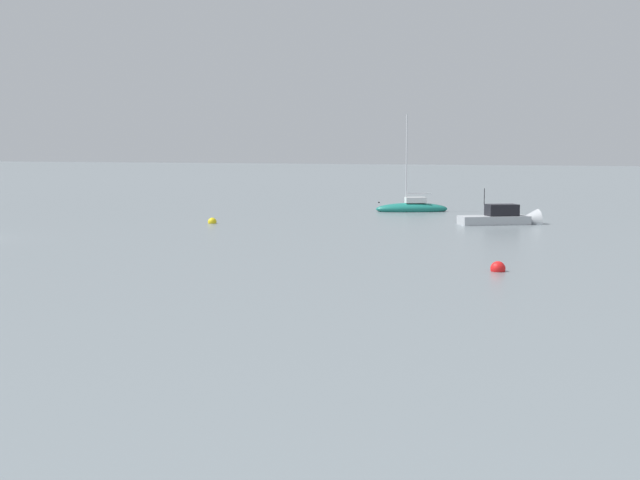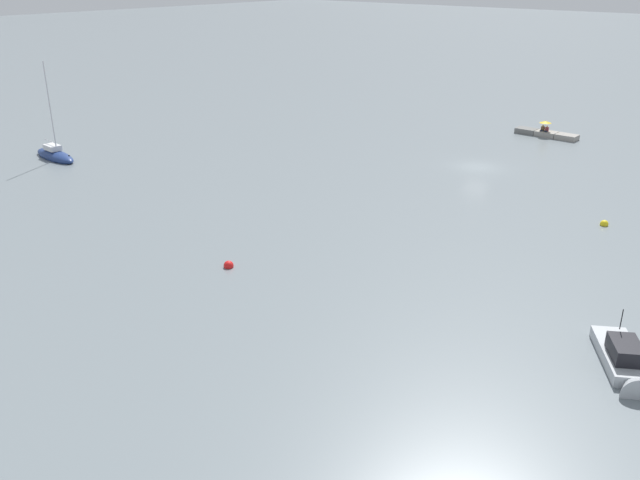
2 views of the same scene
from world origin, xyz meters
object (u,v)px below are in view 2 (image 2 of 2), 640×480
Objects in this scene: sailboat_navy_mid at (55,155)px; motorboat_grey_near at (625,366)px; person_seated_brown_right at (542,129)px; umbrella_open_yellow at (546,122)px; mooring_buoy_far at (604,224)px; person_seated_maroon_left at (547,130)px; mooring_buoy_near at (229,266)px.

sailboat_navy_mid is 59.77m from motorboat_grey_near.
person_seated_brown_right is 0.53× the size of umbrella_open_yellow.
umbrella_open_yellow is 2.15× the size of mooring_buoy_far.
person_seated_maroon_left is at bearing -95.05° from motorboat_grey_near.
motorboat_grey_near is at bearing 117.56° from umbrella_open_yellow.
sailboat_navy_mid reaches higher than person_seated_maroon_left.
umbrella_open_yellow is (0.29, -0.11, 0.87)m from person_seated_maroon_left.
mooring_buoy_far is at bearing 121.99° from umbrella_open_yellow.
motorboat_grey_near reaches higher than mooring_buoy_far.
person_seated_brown_right is at bearing -15.53° from person_seated_maroon_left.
mooring_buoy_far is (7.98, -20.32, -0.24)m from motorboat_grey_near.
umbrella_open_yellow is 30.14m from mooring_buoy_far.
sailboat_navy_mid reaches higher than person_seated_brown_right.
mooring_buoy_near is 1.08× the size of mooring_buoy_far.
umbrella_open_yellow reaches higher than mooring_buoy_near.
sailboat_navy_mid is 54.80m from mooring_buoy_far.
umbrella_open_yellow is at bearing -58.01° from mooring_buoy_far.
person_seated_brown_right is 50.36m from mooring_buoy_near.
sailboat_navy_mid is 16.46× the size of mooring_buoy_far.
person_seated_maroon_left is 1.13× the size of mooring_buoy_far.
person_seated_brown_right is 51.83m from motorboat_grey_near.
person_seated_brown_right is 1.13× the size of mooring_buoy_far.
mooring_buoy_far is at bearing -124.18° from mooring_buoy_near.
person_seated_maroon_left is 0.53× the size of umbrella_open_yellow.
person_seated_maroon_left and person_seated_brown_right have the same top height.
umbrella_open_yellow is 0.13× the size of sailboat_navy_mid.
motorboat_grey_near is (-24.20, 45.83, -0.53)m from person_seated_brown_right.
motorboat_grey_near is 8.70× the size of mooring_buoy_near.
person_seated_brown_right is 0.12× the size of motorboat_grey_near.
person_seated_brown_right is at bearing -94.56° from motorboat_grey_near.
umbrella_open_yellow is 2.00× the size of mooring_buoy_near.
sailboat_navy_mid is at bearing -34.56° from motorboat_grey_near.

